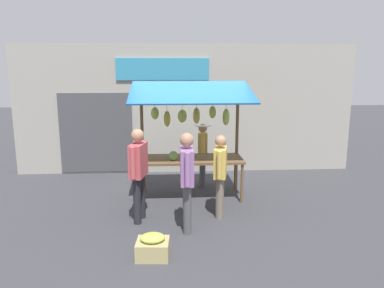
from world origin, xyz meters
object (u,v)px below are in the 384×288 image
at_px(shopper_in_striped_shirt, 220,170).
at_px(market_stall, 191,127).
at_px(shopper_with_ponytail, 138,168).
at_px(produce_crate_near, 153,247).
at_px(vendor_with_sunhat, 203,150).
at_px(shopper_in_grey_tee, 187,175).

bearing_deg(shopper_in_striped_shirt, market_stall, 36.00).
relative_size(shopper_with_ponytail, produce_crate_near, 3.37).
bearing_deg(vendor_with_sunhat, produce_crate_near, -12.47).
distance_m(shopper_with_ponytail, produce_crate_near, 1.65).
bearing_deg(market_stall, vendor_with_sunhat, -114.79).
height_order(market_stall, produce_crate_near, market_stall).
bearing_deg(shopper_with_ponytail, market_stall, -26.52).
relative_size(vendor_with_sunhat, produce_crate_near, 2.97).
bearing_deg(produce_crate_near, vendor_with_sunhat, -107.39).
relative_size(shopper_with_ponytail, shopper_in_striped_shirt, 1.10).
height_order(vendor_with_sunhat, shopper_with_ponytail, shopper_with_ponytail).
bearing_deg(shopper_in_striped_shirt, shopper_in_grey_tee, 145.78).
bearing_deg(produce_crate_near, market_stall, -105.31).
height_order(market_stall, shopper_in_striped_shirt, market_stall).
xyz_separation_m(shopper_in_grey_tee, shopper_in_striped_shirt, (-0.66, -0.63, -0.11)).
xyz_separation_m(shopper_in_striped_shirt, produce_crate_near, (1.22, 1.55, -0.72)).
height_order(vendor_with_sunhat, produce_crate_near, vendor_with_sunhat).
height_order(vendor_with_sunhat, shopper_in_grey_tee, shopper_in_grey_tee).
distance_m(shopper_with_ponytail, shopper_in_grey_tee, 0.98).
height_order(vendor_with_sunhat, shopper_in_striped_shirt, shopper_in_striped_shirt).
bearing_deg(market_stall, shopper_in_striped_shirt, 113.91).
bearing_deg(shopper_with_ponytail, vendor_with_sunhat, -21.94).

